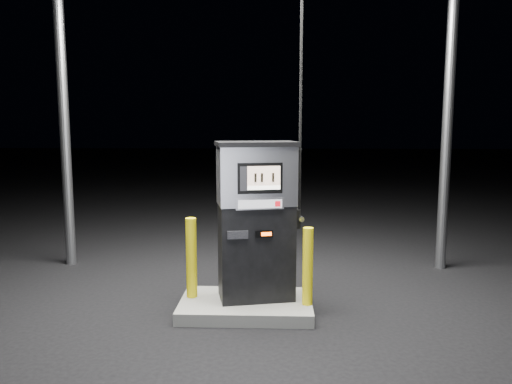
{
  "coord_description": "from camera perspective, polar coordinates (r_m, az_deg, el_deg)",
  "views": [
    {
      "loc": [
        0.35,
        -5.85,
        2.29
      ],
      "look_at": [
        0.12,
        0.0,
        1.48
      ],
      "focal_mm": 35.0,
      "sensor_mm": 36.0,
      "label": 1
    }
  ],
  "objects": [
    {
      "name": "pump_island",
      "position": [
        6.27,
        -1.16,
        -12.87
      ],
      "size": [
        1.6,
        1.0,
        0.15
      ],
      "primitive_type": "cube",
      "color": "slate",
      "rests_on": "ground"
    },
    {
      "name": "ground",
      "position": [
        6.3,
        -1.16,
        -13.51
      ],
      "size": [
        80.0,
        80.0,
        0.0
      ],
      "primitive_type": "plane",
      "color": "black",
      "rests_on": "ground"
    },
    {
      "name": "fuel_dispenser",
      "position": [
        6.07,
        0.05,
        -3.1
      ],
      "size": [
        1.11,
        0.76,
        4.0
      ],
      "rotation": [
        0.0,
        0.0,
        0.21
      ],
      "color": "black",
      "rests_on": "pump_island"
    },
    {
      "name": "bollard_left",
      "position": [
        6.26,
        -7.4,
        -7.46
      ],
      "size": [
        0.16,
        0.16,
        1.0
      ],
      "primitive_type": "cylinder",
      "rotation": [
        0.0,
        0.0,
        0.26
      ],
      "color": "yellow",
      "rests_on": "pump_island"
    },
    {
      "name": "bollard_right",
      "position": [
        5.99,
        5.93,
        -8.45
      ],
      "size": [
        0.15,
        0.15,
        0.93
      ],
      "primitive_type": "cylinder",
      "rotation": [
        0.0,
        0.0,
        -0.23
      ],
      "color": "yellow",
      "rests_on": "pump_island"
    }
  ]
}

